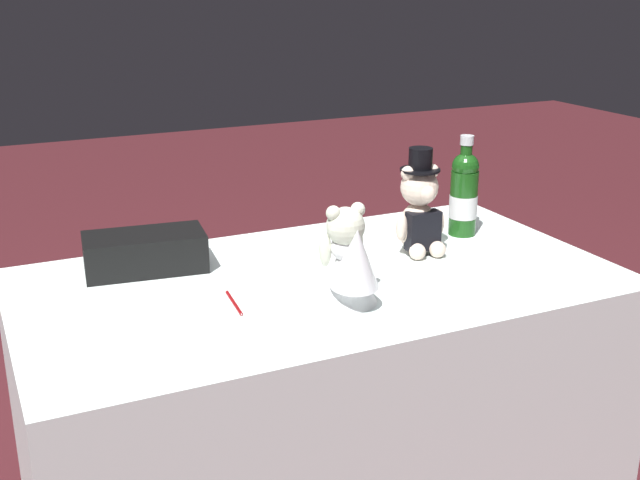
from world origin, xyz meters
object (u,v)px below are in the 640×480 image
teddy_bear_bride (348,261)px  champagne_bottle (464,193)px  gift_case_black (145,252)px  guestbook (309,257)px  signing_pen (234,303)px  teddy_bear_groom (420,210)px

teddy_bear_bride → champagne_bottle: champagne_bottle is taller
gift_case_black → guestbook: bearing=164.7°
champagne_bottle → gift_case_black: 0.92m
champagne_bottle → gift_case_black: champagne_bottle is taller
teddy_bear_bride → signing_pen: (0.24, -0.10, -0.10)m
teddy_bear_groom → guestbook: size_ratio=1.06×
teddy_bear_groom → guestbook: teddy_bear_groom is taller
guestbook → champagne_bottle: bearing=-159.7°
champagne_bottle → guestbook: bearing=1.6°
teddy_bear_bride → signing_pen: bearing=-23.4°
guestbook → gift_case_black: bearing=3.5°
teddy_bear_bride → champagne_bottle: bearing=-149.4°
teddy_bear_groom → champagne_bottle: (-0.20, -0.09, 0.00)m
signing_pen → teddy_bear_groom: bearing=-167.4°
gift_case_black → champagne_bottle: bearing=173.8°
teddy_bear_bride → signing_pen: size_ratio=1.65×
champagne_bottle → guestbook: 0.51m
champagne_bottle → signing_pen: 0.82m
teddy_bear_bride → gift_case_black: size_ratio=0.74×
champagne_bottle → gift_case_black: size_ratio=0.91×
teddy_bear_groom → teddy_bear_bride: 0.41m
teddy_bear_bride → gift_case_black: bearing=-48.4°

